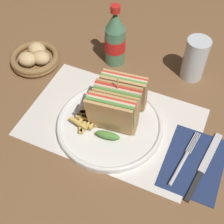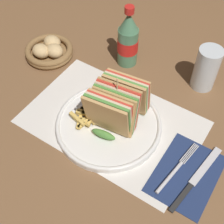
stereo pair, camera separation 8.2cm
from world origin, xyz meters
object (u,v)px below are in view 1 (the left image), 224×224
(coke_bottle_near, at_px, (115,39))
(club_sandwich, at_px, (117,104))
(fork, at_px, (182,163))
(bread_basket, at_px, (35,58))
(plate_main, at_px, (109,124))
(knife, at_px, (204,166))
(glass_near, at_px, (194,61))

(coke_bottle_near, bearing_deg, club_sandwich, -65.13)
(fork, distance_m, bread_basket, 0.55)
(plate_main, xyz_separation_m, club_sandwich, (0.01, 0.02, 0.07))
(plate_main, bearing_deg, knife, -4.20)
(fork, bearing_deg, coke_bottle_near, 145.21)
(glass_near, bearing_deg, bread_basket, -162.44)
(club_sandwich, relative_size, fork, 0.96)
(bread_basket, bearing_deg, plate_main, -23.11)
(fork, relative_size, coke_bottle_near, 0.87)
(knife, height_order, bread_basket, bread_basket)
(plate_main, distance_m, knife, 0.26)
(plate_main, relative_size, bread_basket, 1.84)
(club_sandwich, height_order, bread_basket, club_sandwich)
(club_sandwich, xyz_separation_m, fork, (0.20, -0.06, -0.07))
(club_sandwich, relative_size, bread_basket, 1.08)
(plate_main, bearing_deg, bread_basket, 156.89)
(plate_main, relative_size, club_sandwich, 1.70)
(club_sandwich, relative_size, knife, 0.77)
(knife, xyz_separation_m, coke_bottle_near, (-0.35, 0.27, 0.08))
(coke_bottle_near, bearing_deg, knife, -37.10)
(plate_main, xyz_separation_m, coke_bottle_near, (-0.09, 0.25, 0.08))
(glass_near, xyz_separation_m, bread_basket, (-0.47, -0.15, -0.04))
(fork, height_order, knife, fork)
(club_sandwich, height_order, fork, club_sandwich)
(coke_bottle_near, height_order, glass_near, coke_bottle_near)
(knife, bearing_deg, fork, -156.54)
(coke_bottle_near, bearing_deg, bread_basket, -153.37)
(glass_near, bearing_deg, fork, -79.07)
(fork, height_order, bread_basket, bread_basket)
(plate_main, height_order, glass_near, glass_near)
(knife, distance_m, coke_bottle_near, 0.45)
(fork, relative_size, glass_near, 1.31)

